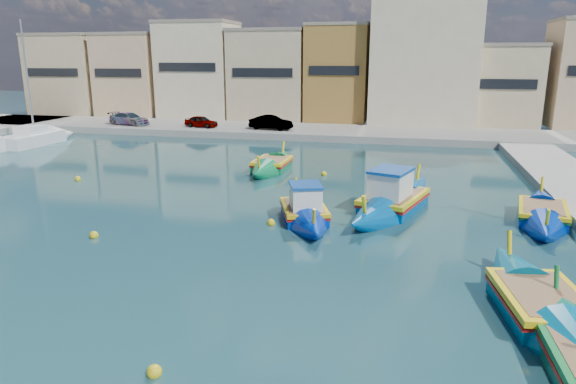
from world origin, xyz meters
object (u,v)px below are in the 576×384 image
(luzzu_cyan_mid, at_px, (542,215))
(yacht_north, at_px, (46,137))
(luzzu_blue_cabin, at_px, (304,212))
(luzzu_turquoise_cabin, at_px, (393,202))
(luzzu_green, at_px, (272,166))
(luzzu_cyan_south, at_px, (541,308))
(church_block, at_px, (424,43))

(luzzu_cyan_mid, relative_size, yacht_north, 0.78)
(luzzu_blue_cabin, height_order, yacht_north, yacht_north)
(luzzu_cyan_mid, bearing_deg, luzzu_turquoise_cabin, 178.60)
(luzzu_blue_cabin, xyz_separation_m, luzzu_green, (-4.13, 9.84, -0.06))
(luzzu_blue_cabin, bearing_deg, luzzu_cyan_south, -41.35)
(luzzu_turquoise_cabin, bearing_deg, luzzu_blue_cabin, -148.27)
(luzzu_cyan_south, height_order, yacht_north, yacht_north)
(luzzu_turquoise_cabin, distance_m, luzzu_blue_cabin, 4.54)
(luzzu_cyan_mid, distance_m, luzzu_green, 16.41)
(luzzu_turquoise_cabin, bearing_deg, luzzu_cyan_mid, -1.40)
(luzzu_cyan_south, bearing_deg, luzzu_green, 125.93)
(luzzu_cyan_mid, bearing_deg, luzzu_blue_cabin, -167.93)
(luzzu_green, bearing_deg, luzzu_turquoise_cabin, -43.03)
(luzzu_blue_cabin, distance_m, luzzu_green, 10.67)
(church_block, height_order, yacht_north, church_block)
(luzzu_turquoise_cabin, relative_size, luzzu_cyan_south, 1.19)
(yacht_north, bearing_deg, luzzu_cyan_south, -34.45)
(church_block, xyz_separation_m, luzzu_cyan_south, (2.88, -40.65, -8.13))
(church_block, xyz_separation_m, luzzu_blue_cabin, (-5.40, -33.35, -8.09))
(yacht_north, bearing_deg, luzzu_cyan_mid, -20.98)
(luzzu_cyan_mid, height_order, luzzu_green, luzzu_green)
(church_block, height_order, luzzu_cyan_mid, church_block)
(luzzu_cyan_south, bearing_deg, luzzu_cyan_mid, 77.46)
(church_block, distance_m, luzzu_cyan_mid, 32.56)
(luzzu_cyan_mid, height_order, luzzu_cyan_south, luzzu_cyan_south)
(luzzu_cyan_mid, bearing_deg, yacht_north, 159.02)
(luzzu_green, bearing_deg, luzzu_cyan_south, -54.07)
(yacht_north, bearing_deg, luzzu_turquoise_cabin, -24.82)
(luzzu_green, relative_size, luzzu_cyan_south, 0.90)
(luzzu_turquoise_cabin, bearing_deg, church_block, 87.14)
(luzzu_cyan_south, distance_m, yacht_north, 41.41)
(luzzu_blue_cabin, bearing_deg, luzzu_cyan_mid, 12.07)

